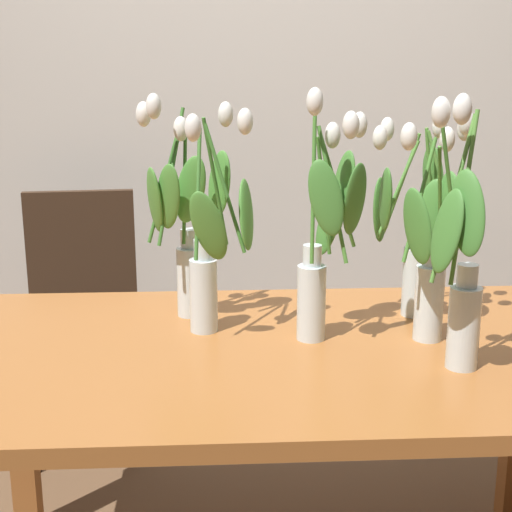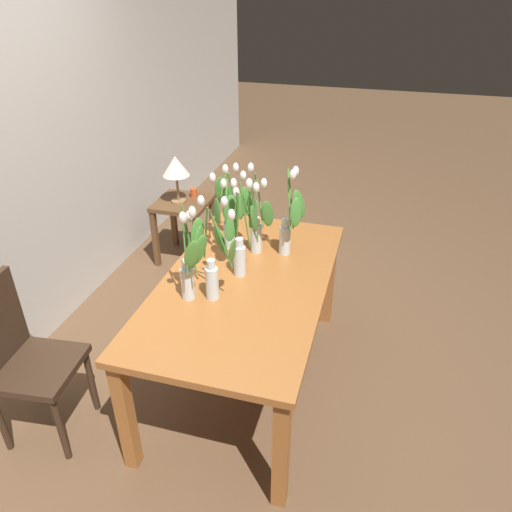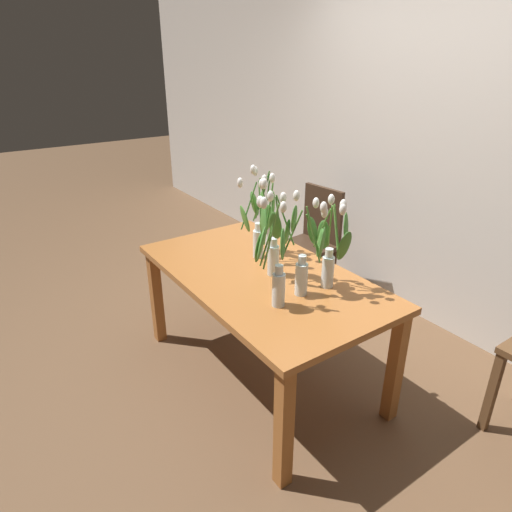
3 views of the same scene
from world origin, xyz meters
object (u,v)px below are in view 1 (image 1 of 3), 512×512
Objects in this scene: dining_chair at (82,305)px; tulip_vase_5 at (415,232)px; tulip_vase_4 at (461,285)px; tulip_vase_1 at (212,250)px; tulip_vase_0 at (181,238)px; tulip_vase_2 at (324,243)px; tulip_vase_3 at (432,257)px; dining_table at (289,382)px.

tulip_vase_5 is at bearing -38.33° from dining_chair.
tulip_vase_4 is 1.13× the size of tulip_vase_5.
tulip_vase_1 is 1.07× the size of tulip_vase_5.
tulip_vase_0 reaches higher than tulip_vase_1.
tulip_vase_0 is 0.97× the size of tulip_vase_2.
tulip_vase_3 is at bearing -7.45° from tulip_vase_1.
tulip_vase_3 is at bearing -0.92° from tulip_vase_2.
tulip_vase_0 is 0.60m from tulip_vase_5.
dining_chair is at bearing 123.28° from dining_table.
dining_chair is at bearing 135.90° from tulip_vase_3.
tulip_vase_4 is 0.38m from tulip_vase_5.
tulip_vase_0 is 0.13m from tulip_vase_1.
tulip_vase_0 is at bearing 164.34° from tulip_vase_3.
tulip_vase_2 is at bearing 179.08° from tulip_vase_3.
tulip_vase_4 reaches higher than dining_table.
dining_table is 0.36m from tulip_vase_1.
tulip_vase_0 is at bearing 128.15° from tulip_vase_1.
tulip_vase_3 is 1.04× the size of tulip_vase_5.
tulip_vase_1 is 1.03× the size of tulip_vase_3.
dining_table is 2.72× the size of tulip_vase_2.
tulip_vase_2 is 1.10× the size of tulip_vase_3.
tulip_vase_5 is at bearing 33.02° from tulip_vase_2.
dining_chair is (-0.74, 0.96, -0.45)m from tulip_vase_2.
tulip_vase_4 is (0.00, -0.21, -0.01)m from tulip_vase_3.
tulip_vase_5 is (0.60, 0.01, 0.01)m from tulip_vase_0.
tulip_vase_1 is (-0.18, 0.11, 0.30)m from dining_table.
tulip_vase_2 is at bearing -25.54° from tulip_vase_0.
tulip_vase_4 is 1.59m from dining_chair.
tulip_vase_0 is at bearing 140.93° from dining_table.
tulip_vase_5 is at bearing 31.82° from dining_table.
tulip_vase_3 is 0.92× the size of tulip_vase_4.
dining_chair is (-0.66, 1.01, -0.12)m from dining_table.
tulip_vase_3 reaches higher than tulip_vase_5.
dining_chair reaches higher than dining_table.
tulip_vase_5 is (0.00, 0.38, 0.03)m from tulip_vase_4.
tulip_vase_0 is at bearing 154.46° from tulip_vase_2.
tulip_vase_3 is 0.17m from tulip_vase_5.
dining_table is 3.10× the size of tulip_vase_5.
tulip_vase_1 is 0.59× the size of dining_chair.
tulip_vase_1 is 1.10m from dining_chair.
tulip_vase_3 is at bearing -15.66° from tulip_vase_0.
tulip_vase_1 is 0.52m from tulip_vase_3.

